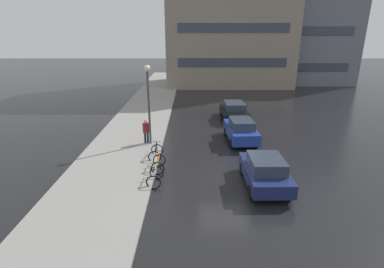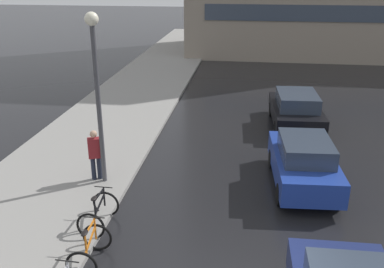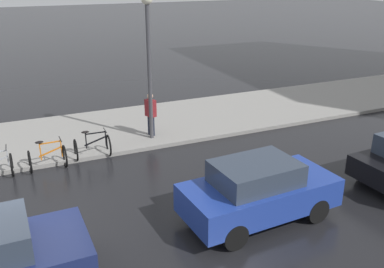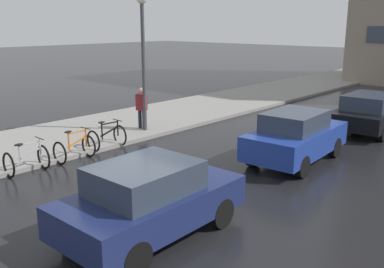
% 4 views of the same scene
% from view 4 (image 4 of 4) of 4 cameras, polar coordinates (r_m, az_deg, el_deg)
% --- Properties ---
extents(ground_plane, '(140.00, 140.00, 0.00)m').
position_cam_4_polar(ground_plane, '(10.84, -8.78, -8.30)').
color(ground_plane, black).
extents(sidewalk_kerb, '(4.80, 60.00, 0.14)m').
position_cam_4_polar(sidewalk_kerb, '(21.71, 1.63, 3.62)').
color(sidewalk_kerb, gray).
rests_on(sidewalk_kerb, ground).
extents(bicycle_nearest, '(0.77, 1.12, 0.97)m').
position_cam_4_polar(bicycle_nearest, '(13.10, -21.19, -3.22)').
color(bicycle_nearest, black).
rests_on(bicycle_nearest, ground).
extents(bicycle_second, '(0.75, 1.14, 1.00)m').
position_cam_4_polar(bicycle_second, '(13.83, -15.39, -1.83)').
color(bicycle_second, black).
rests_on(bicycle_second, ground).
extents(bicycle_third, '(0.78, 1.17, 1.00)m').
position_cam_4_polar(bicycle_third, '(14.88, -11.26, -0.42)').
color(bicycle_third, black).
rests_on(bicycle_third, ground).
extents(car_navy, '(1.97, 3.89, 1.55)m').
position_cam_4_polar(car_navy, '(8.64, -5.68, -8.62)').
color(car_navy, navy).
rests_on(car_navy, ground).
extents(car_blue, '(1.99, 4.02, 1.60)m').
position_cam_4_polar(car_blue, '(13.50, 13.66, -0.31)').
color(car_blue, navy).
rests_on(car_blue, ground).
extents(car_black, '(2.12, 4.16, 1.51)m').
position_cam_4_polar(car_black, '(18.30, 22.60, 2.71)').
color(car_black, black).
rests_on(car_black, ground).
extents(pedestrian, '(0.46, 0.37, 1.76)m').
position_cam_4_polar(pedestrian, '(16.88, -6.73, 3.57)').
color(pedestrian, '#1E2333').
rests_on(pedestrian, ground).
extents(streetlamp, '(0.39, 0.39, 5.25)m').
position_cam_4_polar(streetlamp, '(16.34, -6.56, 11.84)').
color(streetlamp, '#424247').
rests_on(streetlamp, ground).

